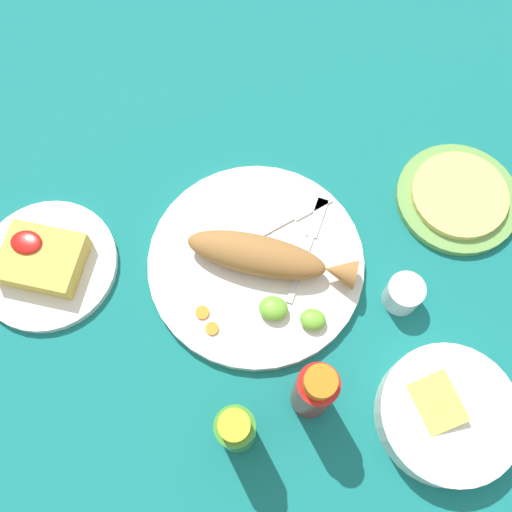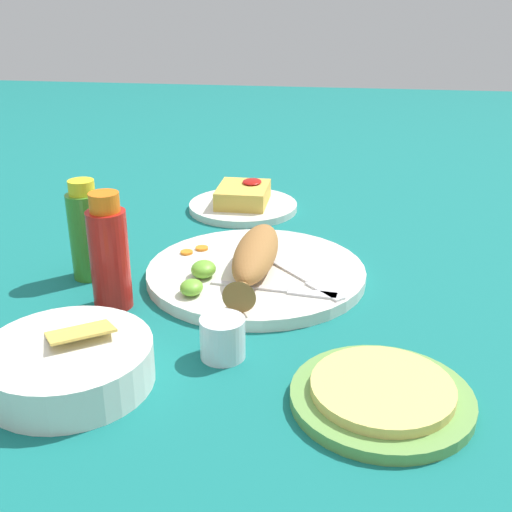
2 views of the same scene
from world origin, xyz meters
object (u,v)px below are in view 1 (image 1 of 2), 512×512
(main_plate, at_px, (256,263))
(fork_near, at_px, (289,220))
(fried_fish, at_px, (266,257))
(guacamole_bowl, at_px, (447,414))
(fork_far, at_px, (309,242))
(side_plate_fries, at_px, (48,265))
(salt_cup, at_px, (403,294))
(hot_sauce_bottle_green, at_px, (236,430))
(hot_sauce_bottle_red, at_px, (314,391))
(tortilla_plate, at_px, (457,198))

(main_plate, xyz_separation_m, fork_near, (-0.04, -0.08, 0.01))
(fried_fish, xyz_separation_m, guacamole_bowl, (-0.30, 0.17, -0.02))
(fork_near, height_order, fork_far, same)
(fork_far, xyz_separation_m, side_plate_fries, (0.40, 0.12, -0.01))
(fork_far, bearing_deg, salt_cup, -103.47)
(salt_cup, bearing_deg, hot_sauce_bottle_green, 51.41)
(main_plate, height_order, hot_sauce_bottle_green, hot_sauce_bottle_green)
(fried_fish, distance_m, guacamole_bowl, 0.34)
(main_plate, relative_size, hot_sauce_bottle_green, 2.17)
(fried_fish, distance_m, hot_sauce_bottle_red, 0.22)
(hot_sauce_bottle_green, distance_m, side_plate_fries, 0.40)
(guacamole_bowl, xyz_separation_m, tortilla_plate, (0.01, -0.35, -0.02))
(main_plate, relative_size, fork_far, 1.83)
(hot_sauce_bottle_red, bearing_deg, fork_far, -79.26)
(hot_sauce_bottle_red, bearing_deg, salt_cup, -121.36)
(fork_near, relative_size, fork_far, 0.78)
(salt_cup, relative_size, side_plate_fries, 0.26)
(fork_far, height_order, salt_cup, salt_cup)
(fork_near, xyz_separation_m, salt_cup, (-0.19, 0.09, 0.00))
(fork_far, relative_size, salt_cup, 3.29)
(guacamole_bowl, bearing_deg, salt_cup, -63.66)
(fork_near, xyz_separation_m, hot_sauce_bottle_red, (-0.08, 0.27, 0.06))
(salt_cup, height_order, side_plate_fries, salt_cup)
(guacamole_bowl, bearing_deg, fried_fish, -30.08)
(hot_sauce_bottle_green, relative_size, salt_cup, 2.79)
(fork_far, relative_size, hot_sauce_bottle_red, 1.10)
(main_plate, height_order, fork_far, fork_far)
(salt_cup, relative_size, guacamole_bowl, 0.29)
(guacamole_bowl, bearing_deg, hot_sauce_bottle_red, 5.02)
(fried_fish, distance_m, fork_near, 0.09)
(main_plate, distance_m, side_plate_fries, 0.33)
(main_plate, height_order, guacamole_bowl, guacamole_bowl)
(fork_far, bearing_deg, tortilla_plate, -52.62)
(hot_sauce_bottle_green, xyz_separation_m, tortilla_plate, (-0.27, -0.44, -0.07))
(fried_fish, height_order, salt_cup, fried_fish)
(fork_near, bearing_deg, side_plate_fries, 160.24)
(hot_sauce_bottle_green, distance_m, salt_cup, 0.33)
(main_plate, bearing_deg, salt_cup, 178.10)
(main_plate, xyz_separation_m, fork_far, (-0.08, -0.05, 0.01))
(main_plate, relative_size, fried_fish, 1.30)
(fork_near, bearing_deg, fried_fish, -147.06)
(hot_sauce_bottle_red, bearing_deg, side_plate_fries, -14.54)
(main_plate, relative_size, side_plate_fries, 1.55)
(main_plate, xyz_separation_m, hot_sauce_bottle_red, (-0.12, 0.19, 0.07))
(salt_cup, bearing_deg, fork_near, -24.20)
(fork_near, bearing_deg, salt_cup, -67.17)
(fork_near, distance_m, guacamole_bowl, 0.37)
(guacamole_bowl, height_order, tortilla_plate, guacamole_bowl)
(hot_sauce_bottle_red, distance_m, hot_sauce_bottle_green, 0.11)
(hot_sauce_bottle_green, bearing_deg, fried_fish, -86.88)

